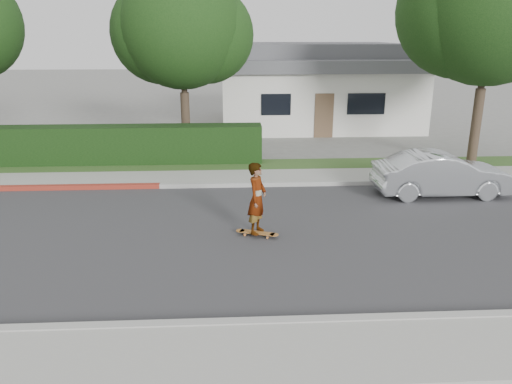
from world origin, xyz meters
TOP-DOWN VIEW (x-y plane):
  - ground at (0.00, 0.00)m, footprint 120.00×120.00m
  - road at (0.00, 0.00)m, footprint 60.00×8.00m
  - curb_near at (0.00, -4.10)m, footprint 60.00×0.20m
  - sidewalk_near at (0.00, -5.00)m, footprint 60.00×1.60m
  - curb_far at (0.00, 4.10)m, footprint 60.00×0.20m
  - sidewalk_far at (0.00, 5.00)m, footprint 60.00×1.60m
  - planting_strip at (0.00, 6.60)m, footprint 60.00×1.60m
  - hedge at (-3.00, 7.20)m, footprint 15.00×1.00m
  - tree_center at (1.49, 9.19)m, footprint 5.66×4.84m
  - tree_right at (12.49, 6.69)m, footprint 6.32×5.60m
  - house at (8.00, 16.00)m, footprint 10.60×8.60m
  - skateboard at (3.94, -0.10)m, footprint 1.10×0.58m
  - skateboarder at (3.94, -0.10)m, footprint 0.65×0.76m
  - car_silver at (9.79, 2.90)m, footprint 4.12×1.45m

SIDE VIEW (x-z plane):
  - ground at x=0.00m, z-range 0.00..0.00m
  - road at x=0.00m, z-range 0.00..0.01m
  - planting_strip at x=0.00m, z-range 0.00..0.10m
  - sidewalk_near at x=0.00m, z-range 0.00..0.12m
  - sidewalk_far at x=0.00m, z-range 0.00..0.12m
  - curb_near at x=0.00m, z-range 0.00..0.15m
  - curb_far at x=0.00m, z-range 0.00..0.15m
  - skateboard at x=3.94m, z-range 0.04..0.15m
  - car_silver at x=9.79m, z-range 0.00..1.35m
  - hedge at x=-3.00m, z-range 0.00..1.50m
  - skateboarder at x=3.94m, z-range 0.11..1.89m
  - house at x=8.00m, z-range -0.05..4.25m
  - tree_center at x=1.49m, z-range 1.18..8.62m
  - tree_right at x=12.49m, z-range 1.35..9.91m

